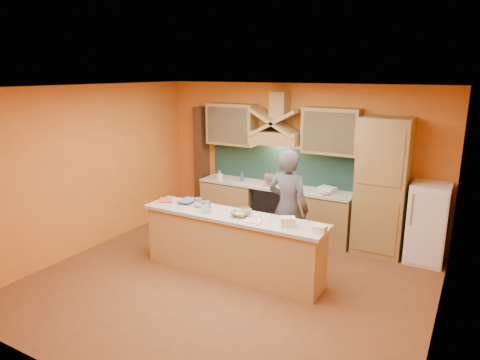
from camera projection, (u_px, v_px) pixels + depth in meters
The scene contains 36 objects.
floor at pixel (228, 282), 6.27m from camera, with size 5.50×5.00×0.01m, color brown.
ceiling at pixel (227, 88), 5.58m from camera, with size 5.50×5.00×0.01m, color white.
wall_back at pixel (296, 159), 8.03m from camera, with size 5.50×0.02×2.80m, color orange.
wall_front at pixel (83, 257), 3.82m from camera, with size 5.50×0.02×2.80m, color orange.
wall_left at pixel (89, 169), 7.24m from camera, with size 0.02×5.00×2.80m, color orange.
wall_right at pixel (445, 225), 4.61m from camera, with size 0.02×5.00×2.80m, color orange.
base_cabinet_left at pixel (231, 203), 8.62m from camera, with size 1.10×0.60×0.86m, color #A07D49.
base_cabinet_right at pixel (322, 218), 7.71m from camera, with size 1.10×0.60×0.86m, color #A07D49.
counter_top at pixel (274, 186), 8.05m from camera, with size 3.00×0.62×0.04m, color beige.
stove at pixel (274, 209), 8.16m from camera, with size 0.60×0.58×0.90m, color black.
backsplash at pixel (281, 165), 8.20m from camera, with size 3.00×0.03×0.70m, color #16322C.
range_hood at pixel (277, 138), 7.86m from camera, with size 0.92×0.50×0.24m, color #A07D49.
hood_chimney at pixel (280, 105), 7.80m from camera, with size 0.30×0.30×0.50m, color #A07D49.
upper_cabinet_left at pixel (232, 124), 8.36m from camera, with size 1.00×0.35×0.80m, color #A07D49.
upper_cabinet_right at pixel (331, 131), 7.40m from camera, with size 1.00×0.35×0.80m, color #A07D49.
pantry_column at pixel (382, 187), 7.05m from camera, with size 0.80×0.60×2.30m, color #A07D49.
fridge at pixel (428, 223), 6.82m from camera, with size 0.58×0.60×1.30m, color white.
trim_column_left at pixel (202, 162), 8.95m from camera, with size 0.20×0.30×2.30m, color #472816.
island_body at pixel (232, 246), 6.46m from camera, with size 2.80×0.55×0.88m, color tan.
island_top at pixel (232, 216), 6.34m from camera, with size 2.90×0.62×0.05m, color beige.
person at pixel (288, 208), 6.66m from camera, with size 0.68×0.45×1.87m, color #4C4C51.
pot_large at pixel (270, 183), 7.99m from camera, with size 0.24×0.24×0.15m, color silver.
pot_small at pixel (284, 183), 8.02m from camera, with size 0.18×0.18×0.13m, color #B6B8BE.
soap_bottle_a at pixel (220, 175), 8.44m from camera, with size 0.08×0.09×0.19m, color white.
soap_bottle_b at pixel (242, 176), 8.33m from camera, with size 0.08×0.08×0.21m, color #334C8C.
bowl_back at pixel (325, 192), 7.46m from camera, with size 0.25×0.25×0.08m, color silver.
dish_rack at pixel (327, 190), 7.56m from camera, with size 0.28×0.22×0.10m, color silver.
book_lower at pixel (160, 200), 6.99m from camera, with size 0.21×0.28×0.03m, color #B2533F.
book_upper at pixel (181, 200), 6.95m from camera, with size 0.23×0.31×0.02m, color teal.
jar_large at pixel (206, 207), 6.43m from camera, with size 0.15×0.15×0.16m, color silver.
jar_small at pixel (198, 202), 6.68m from camera, with size 0.13×0.13×0.15m, color white.
kitchen_scale at pixel (245, 212), 6.29m from camera, with size 0.13×0.13×0.11m, color silver.
mixing_bowl at pixel (240, 214), 6.25m from camera, with size 0.28×0.28×0.07m, color white.
cloth at pixel (253, 221), 6.03m from camera, with size 0.25×0.19×0.02m, color beige.
grocery_bag_a at pixel (288, 222), 5.84m from camera, with size 0.20×0.16×0.13m, color beige.
grocery_bag_b at pixel (320, 229), 5.61m from camera, with size 0.16×0.13×0.10m, color beige.
Camera 1 is at (2.97, -4.88, 3.01)m, focal length 32.00 mm.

